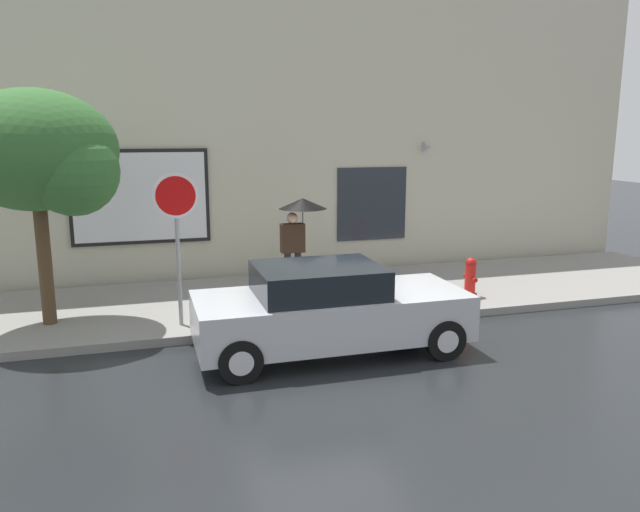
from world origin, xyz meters
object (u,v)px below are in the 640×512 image
at_px(street_tree, 43,155).
at_px(parked_car, 329,310).
at_px(stop_sign, 177,219).
at_px(pedestrian_with_umbrella, 299,218).
at_px(fire_hydrant, 470,277).

bearing_deg(street_tree, parked_car, -28.48).
xyz_separation_m(street_tree, stop_sign, (2.09, -0.69, -1.06)).
distance_m(pedestrian_with_umbrella, stop_sign, 3.06).
xyz_separation_m(fire_hydrant, pedestrian_with_umbrella, (-3.25, 1.36, 1.17)).
height_order(street_tree, stop_sign, street_tree).
relative_size(pedestrian_with_umbrella, street_tree, 0.49).
distance_m(street_tree, stop_sign, 2.44).
bearing_deg(pedestrian_with_umbrella, parked_car, -96.57).
bearing_deg(parked_car, fire_hydrant, 27.92).
height_order(parked_car, pedestrian_with_umbrella, pedestrian_with_umbrella).
relative_size(fire_hydrant, street_tree, 0.20).
height_order(fire_hydrant, stop_sign, stop_sign).
height_order(fire_hydrant, pedestrian_with_umbrella, pedestrian_with_umbrella).
height_order(parked_car, fire_hydrant, parked_car).
bearing_deg(stop_sign, street_tree, 161.80).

